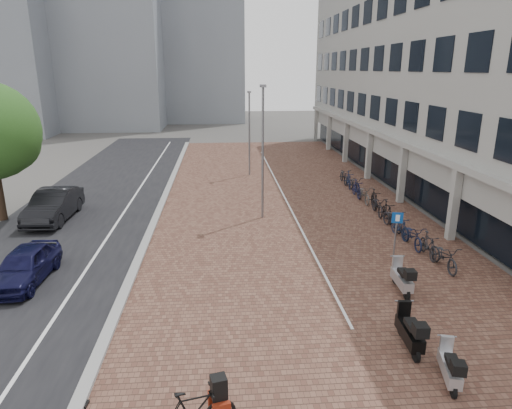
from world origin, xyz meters
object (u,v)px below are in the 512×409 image
(scooter_back, at_px, (450,365))
(parking_sign, at_px, (396,230))
(car_navy, at_px, (25,265))
(scooter_mid, at_px, (410,330))
(car_dark, at_px, (54,205))
(scooter_front, at_px, (402,277))

(scooter_back, xyz_separation_m, parking_sign, (1.40, 7.34, 0.86))
(car_navy, height_order, scooter_mid, car_navy)
(car_dark, height_order, scooter_back, car_dark)
(car_navy, bearing_deg, scooter_mid, -19.93)
(car_dark, relative_size, scooter_back, 3.19)
(scooter_front, xyz_separation_m, parking_sign, (0.71, 2.57, 0.80))
(scooter_front, distance_m, scooter_mid, 3.44)
(car_navy, relative_size, parking_sign, 1.83)
(scooter_front, height_order, parking_sign, parking_sign)
(car_dark, xyz_separation_m, parking_sign, (15.62, -6.56, 0.59))
(scooter_front, bearing_deg, parking_sign, 77.57)
(car_dark, distance_m, parking_sign, 16.95)
(car_navy, bearing_deg, parking_sign, 5.39)
(scooter_front, relative_size, parking_sign, 0.79)
(car_navy, distance_m, scooter_front, 13.62)
(scooter_front, bearing_deg, scooter_back, -95.23)
(scooter_mid, xyz_separation_m, parking_sign, (1.80, 5.83, 0.78))
(car_dark, distance_m, scooter_front, 17.48)
(car_navy, xyz_separation_m, scooter_mid, (12.40, -5.13, -0.06))
(scooter_mid, distance_m, parking_sign, 6.15)
(car_dark, relative_size, scooter_front, 2.87)
(scooter_mid, distance_m, scooter_back, 1.56)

